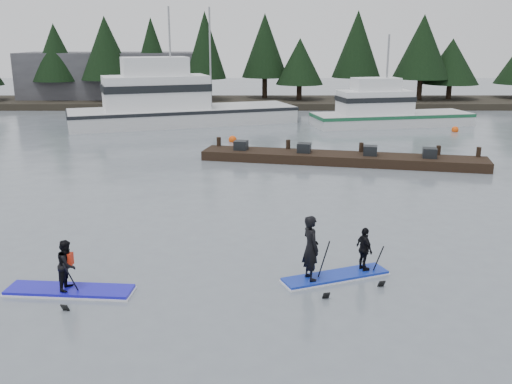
{
  "coord_description": "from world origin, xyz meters",
  "views": [
    {
      "loc": [
        -0.03,
        -13.87,
        6.54
      ],
      "look_at": [
        0.0,
        6.0,
        1.1
      ],
      "focal_mm": 40.0,
      "sensor_mm": 36.0,
      "label": 1
    }
  ],
  "objects_px": {
    "fishing_boat_large": "(177,115)",
    "fishing_boat_medium": "(387,119)",
    "floating_dock": "(341,158)",
    "paddleboard_duo": "(332,255)",
    "paddleboard_solo": "(68,275)"
  },
  "relations": [
    {
      "from": "floating_dock",
      "to": "paddleboard_solo",
      "type": "bearing_deg",
      "value": -108.35
    },
    {
      "from": "paddleboard_duo",
      "to": "fishing_boat_large",
      "type": "bearing_deg",
      "value": 84.24
    },
    {
      "from": "paddleboard_solo",
      "to": "fishing_boat_medium",
      "type": "bearing_deg",
      "value": 67.87
    },
    {
      "from": "fishing_boat_large",
      "to": "fishing_boat_medium",
      "type": "distance_m",
      "value": 16.07
    },
    {
      "from": "fishing_boat_large",
      "to": "floating_dock",
      "type": "height_order",
      "value": "fishing_boat_large"
    },
    {
      "from": "fishing_boat_medium",
      "to": "paddleboard_duo",
      "type": "distance_m",
      "value": 29.46
    },
    {
      "from": "fishing_boat_medium",
      "to": "paddleboard_duo",
      "type": "bearing_deg",
      "value": -117.31
    },
    {
      "from": "paddleboard_duo",
      "to": "floating_dock",
      "type": "bearing_deg",
      "value": 59.21
    },
    {
      "from": "fishing_boat_large",
      "to": "fishing_boat_medium",
      "type": "height_order",
      "value": "fishing_boat_large"
    },
    {
      "from": "fishing_boat_medium",
      "to": "paddleboard_solo",
      "type": "relative_size",
      "value": 3.67
    },
    {
      "from": "floating_dock",
      "to": "paddleboard_duo",
      "type": "relative_size",
      "value": 4.82
    },
    {
      "from": "floating_dock",
      "to": "paddleboard_duo",
      "type": "distance_m",
      "value": 15.25
    },
    {
      "from": "fishing_boat_medium",
      "to": "floating_dock",
      "type": "xyz_separation_m",
      "value": [
        -5.44,
        -13.33,
        -0.26
      ]
    },
    {
      "from": "paddleboard_solo",
      "to": "paddleboard_duo",
      "type": "xyz_separation_m",
      "value": [
        7.01,
        0.87,
        0.23
      ]
    },
    {
      "from": "paddleboard_duo",
      "to": "fishing_boat_medium",
      "type": "bearing_deg",
      "value": 52.98
    }
  ]
}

